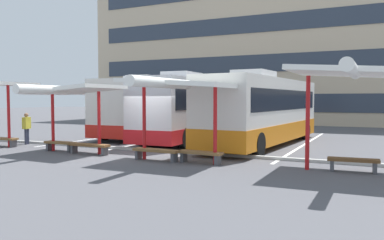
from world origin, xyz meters
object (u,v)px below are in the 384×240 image
Objects in this scene: coach_bus_1 at (192,109)px; bench_3 at (89,146)px; bench_5 at (200,154)px; waiting_passenger_0 at (27,126)px; bench_6 at (353,162)px; waiting_shelter_1 at (70,91)px; bench_4 at (156,152)px; coach_bus_0 at (156,108)px; coach_bus_2 at (264,112)px; bench_2 at (60,144)px; waiting_shelter_2 at (175,85)px; bench_1 at (1,140)px; waiting_shelter_3 at (354,74)px.

bench_3 is at bearing -102.74° from coach_bus_1.
waiting_passenger_0 is (-10.71, 1.64, 0.61)m from bench_5.
waiting_shelter_1 is at bearing -177.30° from bench_6.
waiting_passenger_0 is at bearing 168.66° from bench_4.
bench_3 is at bearing -77.17° from coach_bus_0.
waiting_shelter_1 is 6.63m from bench_5.
bench_6 is at bearing -3.85° from waiting_passenger_0.
waiting_passenger_0 reaches higher than bench_5.
coach_bus_2 is at bearing 85.38° from bench_5.
bench_5 is at bearing -62.05° from coach_bus_1.
waiting_shelter_1 is 2.55m from bench_2.
bench_3 is 5.30m from bench_5.
bench_2 and bench_5 have the same top height.
bench_3 is 1.14× the size of bench_5.
coach_bus_1 is 7.94m from waiting_shelter_2.
waiting_passenger_0 is at bearing 168.88° from waiting_shelter_2.
bench_5 is at bearing -1.35° from bench_3.
waiting_shelter_1 reaches higher than bench_6.
coach_bus_1 is 7.68m from bench_2.
bench_4 is (3.50, -0.27, -0.00)m from bench_3.
bench_6 is at bearing 8.05° from waiting_shelter_2.
bench_1 is 11.11m from bench_5.
coach_bus_1 is 5.20× the size of bench_1.
coach_bus_1 is at bearing 37.76° from waiting_passenger_0.
waiting_shelter_1 is 0.88× the size of waiting_shelter_3.
bench_4 is at bearing 171.05° from waiting_shelter_2.
waiting_shelter_2 is 2.54× the size of bench_5.
bench_1 is at bearing -179.35° from bench_6.
bench_1 and bench_6 have the same top height.
bench_6 is (10.47, 0.44, -0.01)m from bench_3.
coach_bus_0 reaches higher than bench_3.
bench_1 is at bearing -151.61° from coach_bus_2.
waiting_shelter_1 is 5.31m from waiting_shelter_2.
coach_bus_0 is 1.01× the size of coach_bus_2.
bench_1 is 1.27× the size of bench_2.
coach_bus_1 is 7.24m from bench_3.
coach_bus_0 is at bearing 120.85° from bench_4.
waiting_shelter_2 is at bearing -5.34° from bench_2.
coach_bus_2 is 7.32× the size of bench_2.
waiting_shelter_2 is (6.46, -9.44, 1.08)m from coach_bus_0.
bench_4 is (4.40, -0.18, -2.36)m from waiting_shelter_1.
coach_bus_1 is 4.29m from coach_bus_2.
bench_3 is at bearing 178.65° from bench_5.
coach_bus_2 is 8.88m from bench_3.
bench_3 is at bearing -5.21° from bench_2.
bench_4 is (5.56, -9.30, -1.45)m from coach_bus_0.
bench_4 is (1.94, -7.19, -1.44)m from coach_bus_1.
coach_bus_0 is 6.97× the size of waiting_passenger_0.
waiting_shelter_1 is 2.82× the size of bench_6.
coach_bus_1 is 6.58× the size of bench_2.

